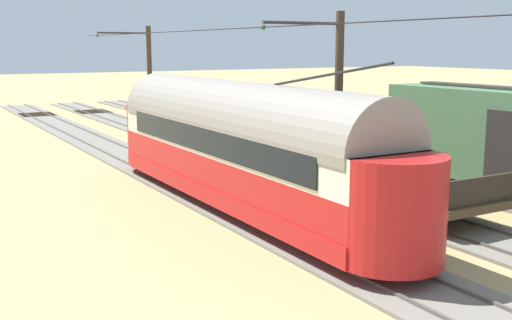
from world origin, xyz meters
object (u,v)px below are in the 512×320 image
at_px(vintage_streetcar, 239,143).
at_px(catenary_pole_foreground, 148,82).
at_px(track_end_bumper, 191,138).
at_px(flatcar_far_siding, 345,172).
at_px(catenary_pole_mid_near, 336,108).

distance_m(vintage_streetcar, catenary_pole_foreground, 16.11).
bearing_deg(track_end_bumper, catenary_pole_foreground, -50.29).
bearing_deg(catenary_pole_foreground, vintage_streetcar, 80.05).
height_order(flatcar_far_siding, track_end_bumper, flatcar_far_siding).
bearing_deg(flatcar_far_siding, vintage_streetcar, 0.12).
xyz_separation_m(vintage_streetcar, track_end_bumper, (-4.43, -13.84, -1.86)).
height_order(vintage_streetcar, track_end_bumper, vintage_streetcar).
bearing_deg(track_end_bumper, flatcar_far_siding, 90.00).
bearing_deg(flatcar_far_siding, track_end_bumper, -90.00).
height_order(vintage_streetcar, flatcar_far_siding, vintage_streetcar).
bearing_deg(vintage_streetcar, catenary_pole_foreground, -99.95).
bearing_deg(catenary_pole_mid_near, vintage_streetcar, -29.30).
distance_m(catenary_pole_foreground, catenary_pole_mid_near, 17.39).
xyz_separation_m(catenary_pole_mid_near, track_end_bumper, (-1.66, -15.39, -3.04)).
xyz_separation_m(vintage_streetcar, catenary_pole_mid_near, (-2.78, 1.56, 1.17)).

